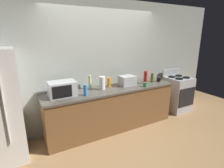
% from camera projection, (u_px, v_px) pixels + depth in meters
% --- Properties ---
extents(ground_plane, '(8.00, 8.00, 0.00)m').
position_uv_depth(ground_plane, '(122.00, 136.00, 3.59)').
color(ground_plane, '#A87F51').
extents(back_wall, '(6.40, 0.10, 2.70)m').
position_uv_depth(back_wall, '(103.00, 64.00, 3.90)').
color(back_wall, '#9EA399').
rests_on(back_wall, ground_plane).
extents(counter_run, '(2.84, 0.64, 0.90)m').
position_uv_depth(counter_run, '(112.00, 109.00, 3.80)').
color(counter_run, brown).
rests_on(counter_run, ground_plane).
extents(stove_range, '(0.60, 0.61, 1.08)m').
position_uv_depth(stove_range, '(177.00, 93.00, 4.74)').
color(stove_range, '#B7BABF').
rests_on(stove_range, ground_plane).
extents(microwave, '(0.48, 0.35, 0.27)m').
position_uv_depth(microwave, '(62.00, 89.00, 3.21)').
color(microwave, '#B7BABF').
rests_on(microwave, counter_run).
extents(toaster_oven, '(0.34, 0.26, 0.21)m').
position_uv_depth(toaster_oven, '(127.00, 81.00, 3.90)').
color(toaster_oven, '#B7BABF').
rests_on(toaster_oven, counter_run).
extents(paper_towel_roll, '(0.12, 0.12, 0.27)m').
position_uv_depth(paper_towel_roll, '(102.00, 83.00, 3.59)').
color(paper_towel_roll, white).
rests_on(paper_towel_roll, counter_run).
extents(bottle_hot_sauce, '(0.08, 0.08, 0.29)m').
position_uv_depth(bottle_hot_sauce, '(145.00, 77.00, 4.02)').
color(bottle_hot_sauce, red).
rests_on(bottle_hot_sauce, counter_run).
extents(bottle_dish_soap, '(0.08, 0.08, 0.20)m').
position_uv_depth(bottle_dish_soap, '(109.00, 82.00, 3.81)').
color(bottle_dish_soap, orange).
rests_on(bottle_dish_soap, counter_run).
extents(bottle_vinegar, '(0.06, 0.06, 0.29)m').
position_uv_depth(bottle_vinegar, '(90.00, 82.00, 3.63)').
color(bottle_vinegar, beige).
rests_on(bottle_vinegar, counter_run).
extents(bottle_spray_cleaner, '(0.07, 0.07, 0.21)m').
position_uv_depth(bottle_spray_cleaner, '(85.00, 90.00, 3.24)').
color(bottle_spray_cleaner, '#338CE5').
rests_on(bottle_spray_cleaner, counter_run).
extents(bottle_olive_oil, '(0.07, 0.07, 0.21)m').
position_uv_depth(bottle_olive_oil, '(152.00, 78.00, 4.17)').
color(bottle_olive_oil, '#4C6B19').
rests_on(bottle_olive_oil, counter_run).
extents(mug_black, '(0.09, 0.09, 0.09)m').
position_uv_depth(mug_black, '(159.00, 79.00, 4.24)').
color(mug_black, black).
rests_on(mug_black, counter_run).
extents(mug_green, '(0.09, 0.09, 0.09)m').
position_uv_depth(mug_green, '(145.00, 85.00, 3.81)').
color(mug_green, '#2D8C47').
rests_on(mug_green, counter_run).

